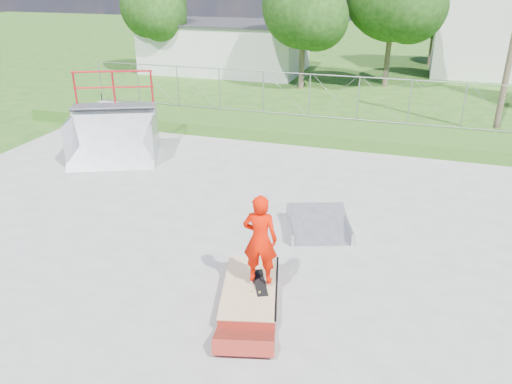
# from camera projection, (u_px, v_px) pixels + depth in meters

# --- Properties ---
(ground) EXTENTS (120.00, 120.00, 0.00)m
(ground) POSITION_uv_depth(u_px,v_px,m) (218.00, 248.00, 12.08)
(ground) COLOR #295819
(ground) RESTS_ON ground
(concrete_pad) EXTENTS (20.00, 16.00, 0.04)m
(concrete_pad) POSITION_uv_depth(u_px,v_px,m) (218.00, 247.00, 12.08)
(concrete_pad) COLOR gray
(concrete_pad) RESTS_ON ground
(grass_berm) EXTENTS (24.00, 3.00, 0.50)m
(grass_berm) POSITION_uv_depth(u_px,v_px,m) (303.00, 129.00, 20.26)
(grass_berm) COLOR #295819
(grass_berm) RESTS_ON ground
(grind_box) EXTENTS (1.59, 2.43, 0.33)m
(grind_box) POSITION_uv_depth(u_px,v_px,m) (250.00, 292.00, 10.14)
(grind_box) COLOR maroon
(grind_box) RESTS_ON concrete_pad
(quarter_pipe) EXTENTS (3.65, 3.41, 2.91)m
(quarter_pipe) POSITION_uv_depth(u_px,v_px,m) (111.00, 120.00, 17.08)
(quarter_pipe) COLOR #9EA2A6
(quarter_pipe) RESTS_ON concrete_pad
(flat_bank_ramp) EXTENTS (1.96, 2.02, 0.46)m
(flat_bank_ramp) POSITION_uv_depth(u_px,v_px,m) (318.00, 225.00, 12.67)
(flat_bank_ramp) COLOR #9EA2A6
(flat_bank_ramp) RESTS_ON concrete_pad
(skateboard) EXTENTS (0.55, 0.81, 0.13)m
(skateboard) POSITION_uv_depth(u_px,v_px,m) (260.00, 283.00, 10.07)
(skateboard) COLOR black
(skateboard) RESTS_ON grind_box
(skater) EXTENTS (0.72, 0.50, 1.87)m
(skater) POSITION_uv_depth(u_px,v_px,m) (260.00, 243.00, 9.69)
(skater) COLOR #EA1300
(skater) RESTS_ON grind_box
(concrete_stairs) EXTENTS (1.50, 1.60, 0.80)m
(concrete_stairs) POSITION_uv_depth(u_px,v_px,m) (109.00, 114.00, 21.82)
(concrete_stairs) COLOR gray
(concrete_stairs) RESTS_ON ground
(chain_link_fence) EXTENTS (20.00, 0.06, 1.80)m
(chain_link_fence) POSITION_uv_depth(u_px,v_px,m) (309.00, 96.00, 20.67)
(chain_link_fence) COLOR gray
(chain_link_fence) RESTS_ON grass_berm
(utility_building_flat) EXTENTS (10.00, 6.00, 3.00)m
(utility_building_flat) POSITION_uv_depth(u_px,v_px,m) (226.00, 47.00, 32.83)
(utility_building_flat) COLOR silver
(utility_building_flat) RESTS_ON ground
(gable_house) EXTENTS (8.40, 6.08, 8.94)m
(gable_house) POSITION_uv_depth(u_px,v_px,m) (506.00, 11.00, 30.73)
(gable_house) COLOR silver
(gable_house) RESTS_ON ground
(tree_left_near) EXTENTS (4.76, 4.48, 6.65)m
(tree_left_near) POSITION_uv_depth(u_px,v_px,m) (308.00, 10.00, 26.38)
(tree_left_near) COLOR brown
(tree_left_near) RESTS_ON ground
(tree_left_far) EXTENTS (4.42, 4.16, 6.18)m
(tree_left_far) POSITION_uv_depth(u_px,v_px,m) (156.00, 9.00, 30.99)
(tree_left_far) COLOR brown
(tree_left_far) RESTS_ON ground
(tree_back_mid) EXTENTS (4.08, 3.84, 5.70)m
(tree_back_mid) POSITION_uv_depth(u_px,v_px,m) (440.00, 11.00, 33.47)
(tree_back_mid) COLOR brown
(tree_back_mid) RESTS_ON ground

